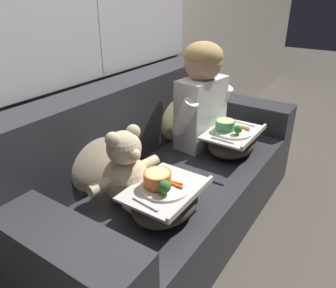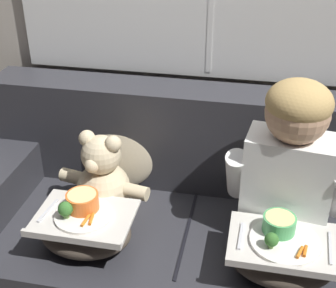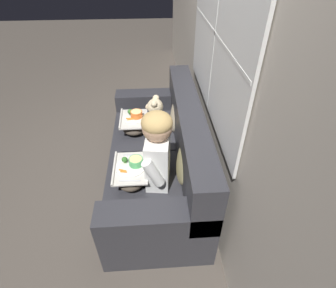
# 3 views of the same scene
# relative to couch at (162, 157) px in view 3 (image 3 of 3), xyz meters

# --- Properties ---
(ground_plane) EXTENTS (14.00, 14.00, 0.00)m
(ground_plane) POSITION_rel_couch_xyz_m (0.00, -0.07, -0.32)
(ground_plane) COLOR #4C443D
(wall_back_with_window) EXTENTS (8.00, 0.08, 2.60)m
(wall_back_with_window) POSITION_rel_couch_xyz_m (0.00, 0.46, 1.00)
(wall_back_with_window) COLOR #BCB2A3
(wall_back_with_window) RESTS_ON ground_plane
(couch) EXTENTS (1.94, 0.87, 0.88)m
(couch) POSITION_rel_couch_xyz_m (0.00, 0.00, 0.00)
(couch) COLOR #2D2D33
(couch) RESTS_ON ground_plane
(throw_pillow_behind_child) EXTENTS (0.39, 0.19, 0.41)m
(throw_pillow_behind_child) POSITION_rel_couch_xyz_m (0.37, 0.18, 0.27)
(throw_pillow_behind_child) COLOR tan
(throw_pillow_behind_child) RESTS_ON couch
(throw_pillow_behind_teddy) EXTENTS (0.39, 0.19, 0.40)m
(throw_pillow_behind_teddy) POSITION_rel_couch_xyz_m (-0.37, 0.18, 0.27)
(throw_pillow_behind_teddy) COLOR #C1B293
(throw_pillow_behind_teddy) RESTS_ON couch
(child_figure) EXTENTS (0.49, 0.25, 0.67)m
(child_figure) POSITION_rel_couch_xyz_m (0.37, -0.04, 0.45)
(child_figure) COLOR white
(child_figure) RESTS_ON couch
(teddy_bear) EXTENTS (0.41, 0.29, 0.38)m
(teddy_bear) POSITION_rel_couch_xyz_m (-0.38, -0.05, 0.25)
(teddy_bear) COLOR beige
(teddy_bear) RESTS_ON couch
(lap_tray_child) EXTENTS (0.40, 0.29, 0.22)m
(lap_tray_child) POSITION_rel_couch_xyz_m (0.37, -0.27, 0.17)
(lap_tray_child) COLOR #473D33
(lap_tray_child) RESTS_ON child_figure
(lap_tray_teddy) EXTENTS (0.37, 0.29, 0.23)m
(lap_tray_teddy) POSITION_rel_couch_xyz_m (-0.38, -0.27, 0.17)
(lap_tray_teddy) COLOR #473D33
(lap_tray_teddy) RESTS_ON teddy_bear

